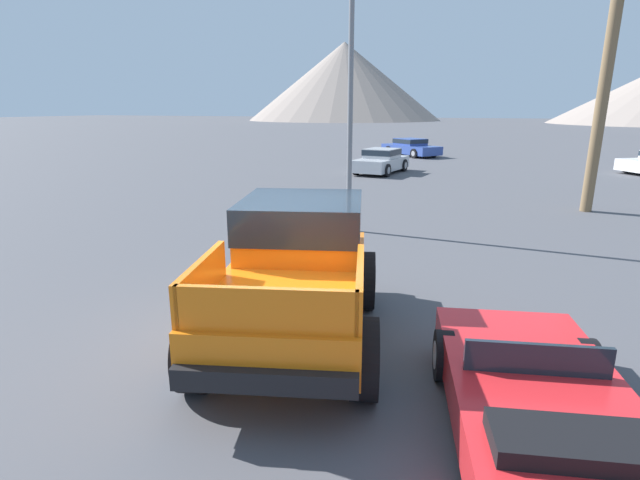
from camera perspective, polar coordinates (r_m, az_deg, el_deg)
ground_plane at (r=8.05m, az=-4.78°, el=-9.63°), size 320.00×320.00×0.00m
orange_pickup_truck at (r=7.42m, az=-2.56°, el=-2.51°), size 3.28×5.03×1.97m
red_convertible_car at (r=5.57m, az=24.54°, el=-18.30°), size 2.70×4.65×0.97m
parked_car_blue at (r=36.17m, az=10.33°, el=10.41°), size 4.64×4.23×1.20m
parked_car_silver at (r=26.44m, az=6.99°, el=8.98°), size 2.26×4.21×1.26m
street_lamp_post at (r=13.63m, az=3.58°, el=20.55°), size 0.90×0.24×7.80m
palm_tree_tall at (r=18.53m, az=30.57°, el=21.17°), size 3.02×3.05×8.02m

